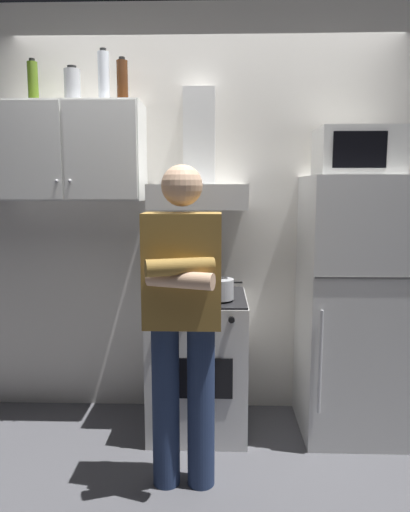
% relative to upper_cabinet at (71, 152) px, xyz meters
% --- Properties ---
extents(ground_plane, '(7.00, 7.00, 0.00)m').
position_rel_upper_cabinet_xyz_m(ground_plane, '(0.85, -0.37, -1.75)').
color(ground_plane, '#4C4C51').
extents(back_wall_tiled, '(4.80, 0.10, 2.70)m').
position_rel_upper_cabinet_xyz_m(back_wall_tiled, '(0.85, 0.23, -0.40)').
color(back_wall_tiled, silver).
rests_on(back_wall_tiled, ground_plane).
extents(upper_cabinet, '(0.90, 0.37, 0.60)m').
position_rel_upper_cabinet_xyz_m(upper_cabinet, '(0.00, 0.00, 0.00)').
color(upper_cabinet, white).
extents(stove_oven, '(0.60, 0.62, 0.87)m').
position_rel_upper_cabinet_xyz_m(stove_oven, '(0.80, -0.13, -1.32)').
color(stove_oven, white).
rests_on(stove_oven, ground_plane).
extents(range_hood, '(0.60, 0.44, 0.75)m').
position_rel_upper_cabinet_xyz_m(range_hood, '(0.80, 0.00, -0.15)').
color(range_hood, white).
extents(refrigerator, '(0.60, 0.62, 1.60)m').
position_rel_upper_cabinet_xyz_m(refrigerator, '(1.75, -0.12, -0.95)').
color(refrigerator, silver).
rests_on(refrigerator, ground_plane).
extents(microwave, '(0.48, 0.37, 0.28)m').
position_rel_upper_cabinet_xyz_m(microwave, '(1.75, -0.11, -0.01)').
color(microwave, silver).
rests_on(microwave, refrigerator).
extents(person_standing, '(0.38, 0.33, 1.64)m').
position_rel_upper_cabinet_xyz_m(person_standing, '(0.75, -0.73, -0.85)').
color(person_standing, navy).
rests_on(person_standing, ground_plane).
extents(cooking_pot, '(0.28, 0.18, 0.12)m').
position_rel_upper_cabinet_xyz_m(cooking_pot, '(0.93, -0.24, -0.82)').
color(cooking_pot, '#B7BABF').
rests_on(cooking_pot, stove_oven).
extents(bottle_vodka_clear, '(0.07, 0.07, 0.31)m').
position_rel_upper_cabinet_xyz_m(bottle_vodka_clear, '(0.22, -0.02, 0.45)').
color(bottle_vodka_clear, silver).
rests_on(bottle_vodka_clear, upper_cabinet).
extents(bottle_olive_oil, '(0.06, 0.06, 0.27)m').
position_rel_upper_cabinet_xyz_m(bottle_olive_oil, '(-0.22, 0.01, 0.43)').
color(bottle_olive_oil, '#4C6B19').
rests_on(bottle_olive_oil, upper_cabinet).
extents(bottle_canister_steel, '(0.10, 0.10, 0.22)m').
position_rel_upper_cabinet_xyz_m(bottle_canister_steel, '(0.02, -0.00, 0.40)').
color(bottle_canister_steel, '#B2B5BA').
rests_on(bottle_canister_steel, upper_cabinet).
extents(bottle_rum_dark, '(0.07, 0.07, 0.27)m').
position_rel_upper_cabinet_xyz_m(bottle_rum_dark, '(0.33, 0.02, 0.43)').
color(bottle_rum_dark, '#47230F').
rests_on(bottle_rum_dark, upper_cabinet).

